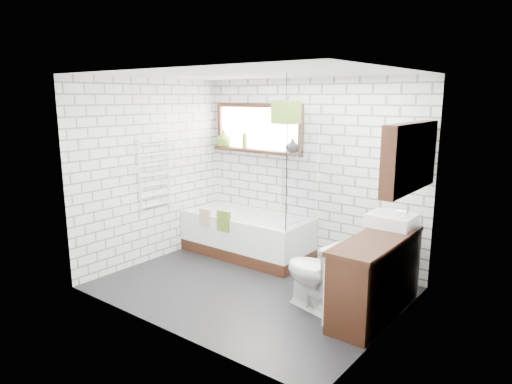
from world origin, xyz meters
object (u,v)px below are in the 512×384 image
Objects in this scene: bathtub at (247,235)px; basin at (392,220)px; toilet at (318,274)px; pendant at (286,112)px; vanity at (376,276)px.

bathtub is 2.25m from basin.
toilet is 2.61× the size of pendant.
vanity is at bearing -83.16° from basin.
vanity is at bearing 22.86° from pendant.
basin is (-0.06, 0.50, 0.49)m from vanity.
basin reaches higher than vanity.
pendant is at bearing -133.78° from basin.
basin is 0.60× the size of toilet.
bathtub is 3.82× the size of basin.
vanity is at bearing 132.07° from toilet.
basin is 1.05m from toilet.
vanity is (2.22, -0.60, 0.11)m from bathtub.
vanity is 0.61m from toilet.
toilet is (-0.53, -0.29, -0.01)m from vanity.
toilet is (1.69, -0.89, 0.11)m from bathtub.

